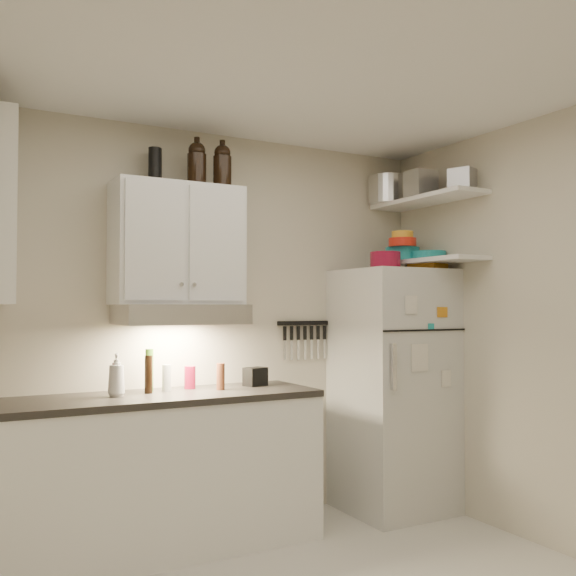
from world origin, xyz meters
TOP-DOWN VIEW (x-y plane):
  - ceiling at (0.00, 0.00)m, footprint 3.20×3.00m
  - back_wall at (0.00, 1.51)m, footprint 3.20×0.02m
  - right_wall at (1.61, 0.00)m, footprint 0.02×3.00m
  - base_cabinet at (-0.55, 1.20)m, footprint 2.10×0.60m
  - countertop at (-0.55, 1.20)m, footprint 2.10×0.62m
  - upper_cabinet at (-0.30, 1.33)m, footprint 0.80×0.33m
  - range_hood at (-0.30, 1.27)m, footprint 0.76×0.46m
  - fridge at (1.25, 1.16)m, footprint 0.70×0.68m
  - shelf_hi at (1.45, 1.02)m, footprint 0.30×0.95m
  - shelf_lo at (1.45, 1.02)m, footprint 0.30×0.95m
  - knife_strip at (0.70, 1.49)m, footprint 0.42×0.02m
  - dutch_oven at (1.16, 1.14)m, footprint 0.22×0.22m
  - book_stack at (1.48, 1.05)m, footprint 0.24×0.27m
  - spice_jar at (1.34, 1.18)m, footprint 0.07×0.07m
  - stock_pot at (1.37, 1.37)m, footprint 0.32×0.32m
  - tin_a at (1.38, 1.01)m, footprint 0.19×0.17m
  - tin_b at (1.52, 0.73)m, footprint 0.21×0.21m
  - bowl_teal at (1.40, 1.24)m, footprint 0.25×0.25m
  - bowl_orange at (1.35, 1.17)m, footprint 0.20×0.20m
  - bowl_yellow at (1.35, 1.17)m, footprint 0.16×0.16m
  - plates at (1.50, 1.06)m, footprint 0.27×0.27m
  - growler_a at (-0.19, 1.30)m, footprint 0.13×0.13m
  - growler_b at (-0.03, 1.26)m, footprint 0.15×0.15m
  - thermos_a at (-0.43, 1.38)m, footprint 0.08×0.08m
  - thermos_b at (-0.44, 1.36)m, footprint 0.10×0.10m
  - soap_bottle at (-0.70, 1.23)m, footprint 0.13×0.13m
  - pepper_mill at (-0.06, 1.21)m, footprint 0.06×0.06m
  - oil_bottle at (-0.47, 1.34)m, footprint 0.06×0.06m
  - vinegar_bottle at (-0.50, 1.27)m, footprint 0.06×0.06m
  - clear_bottle at (-0.38, 1.30)m, footprint 0.07×0.07m
  - red_jar at (-0.21, 1.35)m, footprint 0.08×0.08m
  - caddy at (0.22, 1.29)m, footprint 0.16×0.13m

SIDE VIEW (x-z plane):
  - base_cabinet at x=-0.55m, z-range 0.00..0.88m
  - fridge at x=1.25m, z-range 0.00..1.70m
  - countertop at x=-0.55m, z-range 0.88..0.92m
  - caddy at x=0.22m, z-range 0.92..1.04m
  - red_jar at x=-0.21m, z-range 0.92..1.06m
  - clear_bottle at x=-0.38m, z-range 0.92..1.08m
  - pepper_mill at x=-0.06m, z-range 0.92..1.09m
  - vinegar_bottle at x=-0.50m, z-range 0.92..1.15m
  - oil_bottle at x=-0.47m, z-range 0.92..1.18m
  - soap_bottle at x=-0.70m, z-range 0.92..1.20m
  - back_wall at x=0.00m, z-range 0.00..2.60m
  - right_wall at x=1.61m, z-range 0.00..2.60m
  - knife_strip at x=0.70m, z-range 1.31..1.33m
  - range_hood at x=-0.30m, z-range 1.33..1.45m
  - book_stack at x=1.48m, z-range 1.70..1.78m
  - spice_jar at x=1.34m, z-range 1.70..1.80m
  - shelf_lo at x=1.45m, z-range 1.75..1.77m
  - dutch_oven at x=1.16m, z-range 1.70..1.82m
  - plates at x=1.50m, z-range 1.77..1.84m
  - upper_cabinet at x=-0.30m, z-range 1.45..2.20m
  - bowl_teal at x=1.40m, z-range 1.77..1.88m
  - bowl_orange at x=1.35m, z-range 1.88..1.94m
  - bowl_yellow at x=1.35m, z-range 1.94..1.99m
  - shelf_hi at x=1.45m, z-range 2.19..2.22m
  - tin_b at x=1.52m, z-range 2.21..2.37m
  - tin_a at x=1.38m, z-range 2.21..2.40m
  - thermos_b at x=-0.44m, z-range 2.20..2.42m
  - thermos_a at x=-0.43m, z-range 2.20..2.43m
  - stock_pot at x=1.37m, z-range 2.21..2.42m
  - growler_b at x=-0.03m, z-range 2.20..2.48m
  - growler_a at x=-0.19m, z-range 2.20..2.48m
  - ceiling at x=0.00m, z-range 2.60..2.62m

